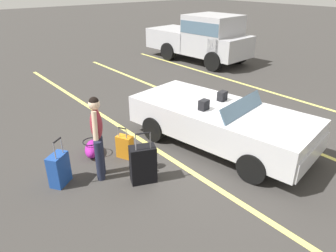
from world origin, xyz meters
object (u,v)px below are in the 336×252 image
at_px(suitcase_medium_bright, 59,169).
at_px(suitcase_small_carryon, 125,147).
at_px(suitcase_large_black, 143,164).
at_px(parked_pickup_truck_near, 204,37).
at_px(traveler_person, 97,134).
at_px(duffel_bag, 92,148).
at_px(convertible_car, 228,124).

distance_m(suitcase_medium_bright, suitcase_small_carryon, 1.47).
relative_size(suitcase_large_black, parked_pickup_truck_near, 0.21).
distance_m(suitcase_large_black, suitcase_medium_bright, 1.56).
relative_size(suitcase_small_carryon, traveler_person, 0.44).
bearing_deg(suitcase_medium_bright, suitcase_large_black, -160.82).
height_order(suitcase_large_black, duffel_bag, suitcase_large_black).
relative_size(duffel_bag, traveler_person, 0.42).
bearing_deg(convertible_car, traveler_person, -115.39).
height_order(duffel_bag, traveler_person, traveler_person).
xyz_separation_m(suitcase_medium_bright, suitcase_small_carryon, (-0.05, 1.46, -0.06)).
relative_size(suitcase_large_black, duffel_bag, 1.53).
bearing_deg(traveler_person, duffel_bag, 107.12).
xyz_separation_m(convertible_car, suitcase_small_carryon, (-1.11, -2.01, -0.34)).
bearing_deg(duffel_bag, parked_pickup_truck_near, 119.22).
bearing_deg(traveler_person, parked_pickup_truck_near, 65.70).
height_order(suitcase_medium_bright, duffel_bag, suitcase_medium_bright).
height_order(convertible_car, suitcase_medium_bright, convertible_car).
height_order(suitcase_large_black, suitcase_small_carryon, suitcase_large_black).
bearing_deg(suitcase_large_black, parked_pickup_truck_near, -29.19).
relative_size(convertible_car, traveler_person, 2.64).
bearing_deg(suitcase_large_black, suitcase_small_carryon, 10.78).
height_order(convertible_car, suitcase_large_black, convertible_car).
distance_m(convertible_car, traveler_person, 2.89).
relative_size(convertible_car, suitcase_small_carryon, 5.96).
bearing_deg(parked_pickup_truck_near, convertible_car, -45.98).
xyz_separation_m(suitcase_large_black, suitcase_medium_bright, (-0.92, -1.26, -0.06)).
relative_size(suitcase_medium_bright, duffel_bag, 1.35).
distance_m(traveler_person, parked_pickup_truck_near, 9.65).
bearing_deg(suitcase_medium_bright, convertible_car, -141.60).
distance_m(convertible_car, suitcase_medium_bright, 3.64).
distance_m(suitcase_large_black, traveler_person, 1.02).
bearing_deg(suitcase_small_carryon, convertible_car, -53.53).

